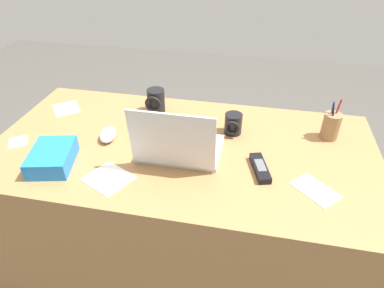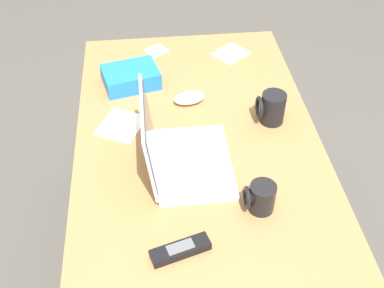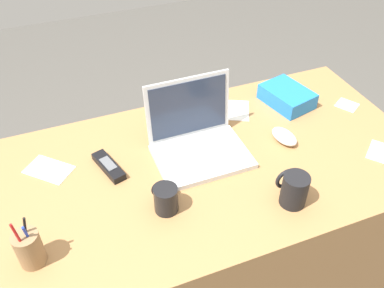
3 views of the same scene
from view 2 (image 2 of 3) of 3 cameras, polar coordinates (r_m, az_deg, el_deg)
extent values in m
cube|color=#9E7042|center=(1.71, 1.08, -10.94)|extent=(1.51, 0.78, 0.72)
cube|color=silver|center=(1.43, 0.20, -2.43)|extent=(0.31, 0.22, 0.02)
cube|color=silver|center=(1.42, -0.61, -2.19)|extent=(0.25, 0.11, 0.00)
cube|color=silver|center=(1.43, 2.97, -1.93)|extent=(0.09, 0.05, 0.00)
cube|color=silver|center=(1.34, -5.24, 0.77)|extent=(0.30, 0.03, 0.22)
cube|color=#283347|center=(1.34, -5.02, 0.81)|extent=(0.27, 0.02, 0.20)
ellipsoid|color=white|center=(1.65, -0.33, 5.56)|extent=(0.08, 0.12, 0.04)
cylinder|color=black|center=(1.58, 9.66, 4.28)|extent=(0.08, 0.08, 0.11)
torus|color=black|center=(1.56, 8.06, 4.34)|extent=(0.08, 0.01, 0.08)
cylinder|color=black|center=(1.30, 8.39, -6.35)|extent=(0.07, 0.07, 0.09)
torus|color=black|center=(1.29, 6.58, -6.40)|extent=(0.06, 0.01, 0.06)
cube|color=black|center=(1.23, -1.39, -12.56)|extent=(0.09, 0.16, 0.02)
cube|color=#595B60|center=(1.22, -1.40, -12.21)|extent=(0.05, 0.08, 0.00)
cube|color=blue|center=(1.75, -7.34, 7.97)|extent=(0.18, 0.22, 0.06)
cube|color=white|center=(1.95, -4.26, 11.11)|extent=(0.10, 0.10, 0.00)
cube|color=white|center=(1.59, -8.49, 2.25)|extent=(0.19, 0.18, 0.00)
cube|color=white|center=(1.93, 4.67, 10.77)|extent=(0.16, 0.17, 0.00)
camera|label=1|loc=(1.22, -58.05, 12.04)|focal=32.10mm
camera|label=3|loc=(1.22, 61.21, 20.81)|focal=39.09mm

